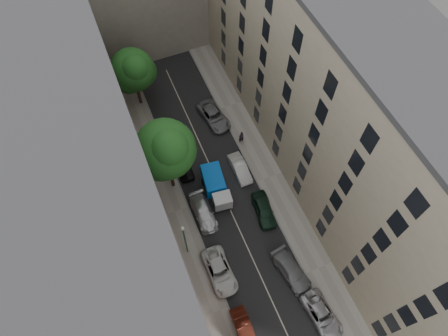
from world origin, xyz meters
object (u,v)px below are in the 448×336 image
car_right_4 (214,116)px  tree_far (134,72)px  car_left_4 (184,166)px  pedestrian (241,137)px  car_right_0 (322,315)px  car_right_3 (240,168)px  car_left_5 (171,136)px  car_left_2 (220,271)px  car_right_1 (291,271)px  car_left_3 (204,213)px  lamp_post (185,237)px  car_right_2 (264,210)px  tarp_truck (216,186)px  car_left_1 (244,329)px  tree_mid (167,151)px

car_right_4 → tree_far: size_ratio=0.63×
car_left_4 → pedestrian: size_ratio=2.18×
car_right_0 → pedestrian: size_ratio=2.60×
car_right_0 → car_right_3: car_right_3 is taller
car_left_5 → car_right_0: bearing=-69.9°
car_left_2 → car_right_1: (6.36, -2.57, 0.00)m
car_left_3 → car_left_4: (0.00, 6.10, -0.01)m
car_right_0 → pedestrian: (0.98, 20.53, 0.40)m
car_right_1 → car_right_3: (0.00, 12.32, -0.03)m
car_left_4 → lamp_post: (-2.87, -9.19, 3.26)m
car_right_1 → lamp_post: bearing=136.0°
car_left_2 → car_right_2: 7.88m
car_left_3 → pedestrian: bearing=43.5°
tarp_truck → car_right_1: size_ratio=1.08×
car_left_1 → car_right_4: bearing=75.9°
car_right_1 → lamp_post: (-8.47, 5.78, 3.23)m
car_right_4 → tree_far: tree_far is taller
car_left_4 → tree_far: bearing=103.5°
car_right_0 → car_right_3: size_ratio=1.16×
car_right_3 → tree_mid: 9.70m
car_right_0 → pedestrian: pedestrian is taller
car_left_2 → car_left_3: size_ratio=1.07×
tree_mid → car_left_1: bearing=-86.3°
car_left_1 → car_right_4: size_ratio=0.77×
car_left_1 → car_right_1: (6.25, 3.03, 0.05)m
car_right_0 → car_right_1: size_ratio=0.98×
car_left_1 → car_right_2: (6.55, 9.82, 0.10)m
car_right_0 → car_left_5: bearing=99.8°
tree_far → car_left_3: bearing=-84.3°
car_right_3 → car_right_1: bearing=-90.5°
tarp_truck → car_right_0: bearing=-68.0°
car_left_3 → car_right_0: 14.91m
car_right_2 → car_right_4: 13.38m
car_left_2 → car_right_1: 6.86m
tree_mid → tree_far: bearing=90.0°
car_right_2 → pedestrian: (1.40, 9.11, 0.31)m
car_right_1 → car_left_2: bearing=148.3°
car_left_2 → car_left_4: bearing=86.0°
car_right_4 → pedestrian: bearing=-76.7°
car_right_2 → car_left_5: bearing=122.6°
pedestrian → tarp_truck: bearing=34.4°
car_right_4 → lamp_post: (-8.47, -14.39, 3.22)m
car_left_1 → car_left_3: car_left_3 is taller
car_left_3 → car_left_2: bearing=-97.2°
car_left_4 → car_right_0: (6.32, -19.60, -0.02)m
car_right_2 → car_right_4: bearing=98.8°
car_left_5 → car_right_2: 13.89m
car_left_2 → car_right_4: bearing=69.6°
lamp_post → tree_mid: bearing=81.2°
car_left_4 → pedestrian: (7.30, 0.93, 0.38)m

